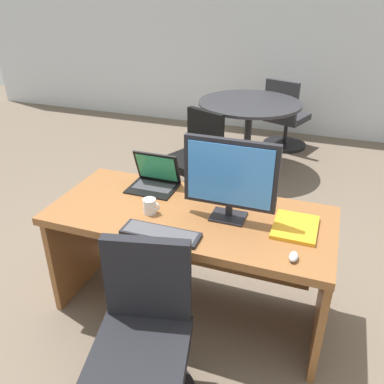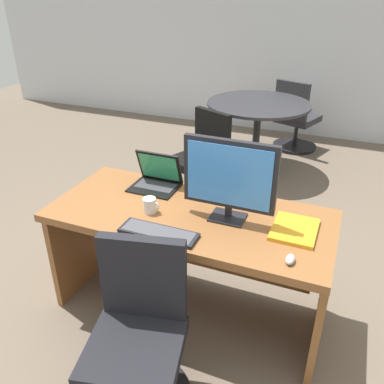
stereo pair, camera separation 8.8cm
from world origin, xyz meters
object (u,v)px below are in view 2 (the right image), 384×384
monitor (230,177)px  coffee_mug (150,205)px  desk (192,236)px  laptop (157,176)px  meeting_table (257,120)px  mouse (290,259)px  keyboard (159,233)px  meeting_chair_far (201,164)px  book (295,229)px  office_chair (138,345)px  desk_lamp (204,156)px  meeting_chair_near (295,122)px

monitor → coffee_mug: 0.51m
monitor → desk: bearing=175.0°
laptop → meeting_table: (0.17, 2.11, -0.22)m
mouse → keyboard: bearing=-178.0°
meeting_chair_far → keyboard: bearing=-76.1°
book → laptop: bearing=167.1°
monitor → mouse: bearing=-34.0°
desk → meeting_chair_far: (-0.52, 1.50, -0.21)m
mouse → office_chair: bearing=-145.8°
office_chair → meeting_chair_far: bearing=103.2°
desk_lamp → meeting_chair_far: desk_lamp is taller
monitor → mouse: 0.55m
monitor → desk_lamp: size_ratio=1.47×
desk → office_chair: 0.75m
laptop → keyboard: 0.60m
meeting_chair_near → meeting_chair_far: size_ratio=1.05×
laptop → office_chair: laptop is taller
desk → desk_lamp: (-0.01, 0.22, 0.46)m
desk → monitor: 0.52m
office_chair → meeting_chair_near: (0.13, 3.88, 0.01)m
desk_lamp → meeting_table: size_ratio=0.32×
desk → meeting_table: 2.33m
book → meeting_chair_far: (-1.13, 1.51, -0.42)m
office_chair → coffee_mug: bearing=110.5°
mouse → coffee_mug: size_ratio=0.78×
mouse → book: (-0.03, 0.29, -0.01)m
coffee_mug → meeting_table: (0.05, 2.45, -0.19)m
desk → book: size_ratio=5.64×
book → monitor: bearing=-178.2°
desk_lamp → meeting_chair_near: 3.01m
desk_lamp → office_chair: 1.15m
laptop → desk_lamp: 0.38m
meeting_table → mouse: bearing=-72.9°
mouse → desk_lamp: bearing=141.8°
monitor → meeting_chair_near: size_ratio=0.59×
keyboard → desk_lamp: 0.59m
mouse → laptop: bearing=152.7°
monitor → laptop: monitor is taller
keyboard → mouse: mouse is taller
meeting_chair_near → coffee_mug: bearing=-96.2°
mouse → coffee_mug: (-0.86, 0.17, 0.03)m
desk_lamp → keyboard: bearing=-95.9°
coffee_mug → meeting_chair_near: (0.35, 3.28, -0.43)m
coffee_mug → meeting_chair_near: 3.33m
keyboard → coffee_mug: bearing=128.2°
book → meeting_chair_far: 1.93m
meeting_table → desk_lamp: bearing=-85.8°
keyboard → book: 0.75m
desk → laptop: size_ratio=5.47×
laptop → meeting_chair_near: laptop is taller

